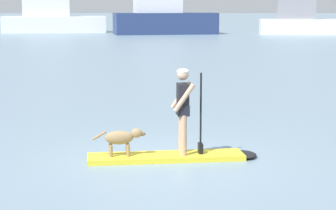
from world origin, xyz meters
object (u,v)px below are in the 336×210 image
(moored_boat_starboard, at_px, (300,19))
(moored_boat_center, at_px, (163,17))
(dog, at_px, (122,138))
(person_paddler, at_px, (184,105))
(moored_boat_outer, at_px, (52,19))
(paddleboard, at_px, (178,156))

(moored_boat_starboard, bearing_deg, moored_boat_center, -179.93)
(dog, height_order, moored_boat_starboard, moored_boat_starboard)
(person_paddler, xyz_separation_m, moored_boat_center, (-2.82, 51.14, 0.65))
(dog, relative_size, moored_boat_center, 0.09)
(moored_boat_starboard, bearing_deg, moored_boat_outer, 172.55)
(person_paddler, distance_m, moored_boat_starboard, 52.25)
(moored_boat_starboard, bearing_deg, person_paddler, -101.70)
(moored_boat_outer, bearing_deg, moored_boat_center, -15.67)
(dog, xyz_separation_m, moored_boat_starboard, (11.76, 51.36, 1.06))
(person_paddler, xyz_separation_m, moored_boat_starboard, (10.60, 51.16, 0.45))
(paddleboard, height_order, moored_boat_starboard, moored_boat_starboard)
(moored_boat_outer, bearing_deg, paddleboard, -75.07)
(paddleboard, height_order, dog, dog)
(dog, bearing_deg, moored_boat_outer, 103.85)
(dog, bearing_deg, moored_boat_center, 91.84)
(moored_boat_outer, distance_m, moored_boat_center, 12.28)
(paddleboard, bearing_deg, moored_boat_starboard, 78.18)
(paddleboard, relative_size, dog, 3.32)
(paddleboard, xyz_separation_m, moored_boat_outer, (-14.53, 54.48, 1.30))
(paddleboard, height_order, moored_boat_center, moored_boat_center)
(moored_boat_center, bearing_deg, moored_boat_starboard, 0.07)
(moored_boat_center, bearing_deg, person_paddler, -86.85)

